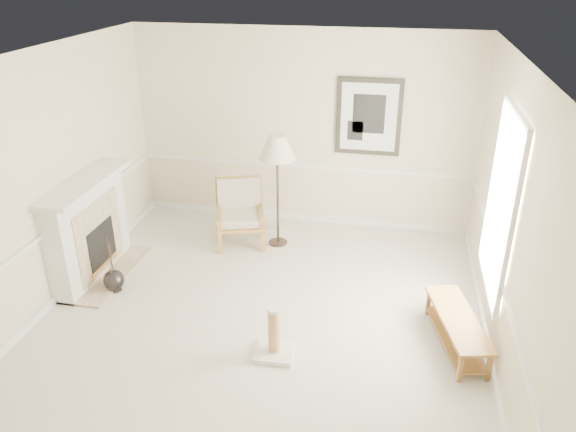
% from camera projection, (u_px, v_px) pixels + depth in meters
% --- Properties ---
extents(ground, '(5.50, 5.50, 0.00)m').
position_uv_depth(ground, '(259.00, 321.00, 6.38)').
color(ground, silver).
rests_on(ground, ground).
extents(room, '(5.04, 5.54, 2.92)m').
position_uv_depth(room, '(270.00, 165.00, 5.63)').
color(room, beige).
rests_on(room, ground).
extents(fireplace, '(0.64, 1.64, 1.31)m').
position_uv_depth(fireplace, '(89.00, 229.00, 7.06)').
color(fireplace, white).
rests_on(fireplace, ground).
extents(floor_vase, '(0.26, 0.26, 0.75)m').
position_uv_depth(floor_vase, '(114.00, 281.00, 6.91)').
color(floor_vase, black).
rests_on(floor_vase, ground).
extents(armchair, '(0.86, 0.89, 0.89)m').
position_uv_depth(armchair, '(240.00, 209.00, 8.01)').
color(armchair, olive).
rests_on(armchair, ground).
extents(floor_lamp, '(0.65, 0.65, 1.61)m').
position_uv_depth(floor_lamp, '(277.00, 151.00, 7.49)').
color(floor_lamp, black).
rests_on(floor_lamp, ground).
extents(bench, '(0.66, 1.29, 0.35)m').
position_uv_depth(bench, '(457.00, 326.00, 5.90)').
color(bench, olive).
rests_on(bench, ground).
extents(scratching_post, '(0.41, 0.41, 0.57)m').
position_uv_depth(scratching_post, '(274.00, 340.00, 5.79)').
color(scratching_post, white).
rests_on(scratching_post, ground).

